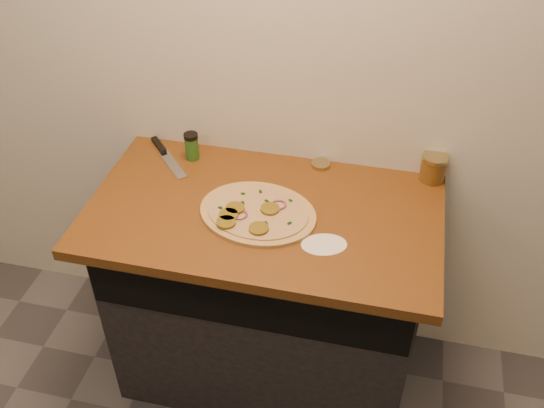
% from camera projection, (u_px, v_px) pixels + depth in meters
% --- Properties ---
extents(cabinet, '(1.10, 0.60, 0.86)m').
position_uv_depth(cabinet, '(267.00, 296.00, 2.37)').
color(cabinet, black).
rests_on(cabinet, ground).
extents(countertop, '(1.20, 0.70, 0.04)m').
position_uv_depth(countertop, '(264.00, 213.00, 2.07)').
color(countertop, brown).
rests_on(countertop, cabinet).
extents(pizza, '(0.45, 0.45, 0.03)m').
position_uv_depth(pizza, '(257.00, 213.00, 2.02)').
color(pizza, tan).
rests_on(pizza, countertop).
extents(chefs_knife, '(0.22, 0.24, 0.02)m').
position_uv_depth(chefs_knife, '(165.00, 154.00, 2.30)').
color(chefs_knife, '#B7BAC1').
rests_on(chefs_knife, countertop).
extents(mason_jar_lid, '(0.09, 0.09, 0.01)m').
position_uv_depth(mason_jar_lid, '(321.00, 164.00, 2.24)').
color(mason_jar_lid, tan).
rests_on(mason_jar_lid, countertop).
extents(salsa_jar, '(0.09, 0.09, 0.10)m').
position_uv_depth(salsa_jar, '(433.00, 168.00, 2.15)').
color(salsa_jar, maroon).
rests_on(salsa_jar, countertop).
extents(spice_shaker, '(0.05, 0.05, 0.11)m').
position_uv_depth(spice_shaker, '(192.00, 146.00, 2.26)').
color(spice_shaker, '#275A1C').
rests_on(spice_shaker, countertop).
extents(flour_spill, '(0.18, 0.18, 0.00)m').
position_uv_depth(flour_spill, '(324.00, 244.00, 1.92)').
color(flour_spill, silver).
rests_on(flour_spill, countertop).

